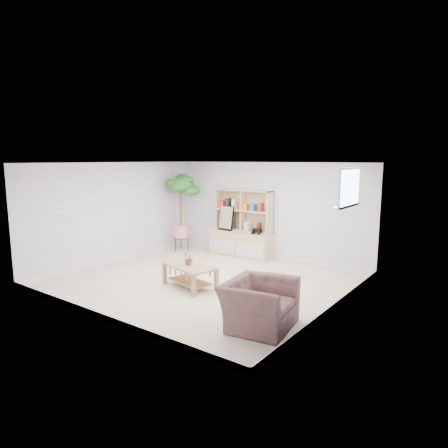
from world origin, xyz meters
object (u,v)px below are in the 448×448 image
Objects in this scene: coffee_table at (190,276)px; armchair at (259,301)px; storage_unit at (241,223)px; floor_tree at (181,213)px.

armchair is at bearing -6.83° from coffee_table.
storage_unit reaches higher than armchair.
storage_unit is 0.82× the size of floor_tree.
armchair is (4.30, -3.00, -0.64)m from floor_tree.
floor_tree reaches higher than storage_unit.
coffee_table is at bearing -44.72° from floor_tree.
armchair is at bearing -34.94° from floor_tree.
armchair is (2.05, -0.78, 0.18)m from coffee_table.
armchair reaches higher than coffee_table.
floor_tree is at bearing 149.24° from coffee_table.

